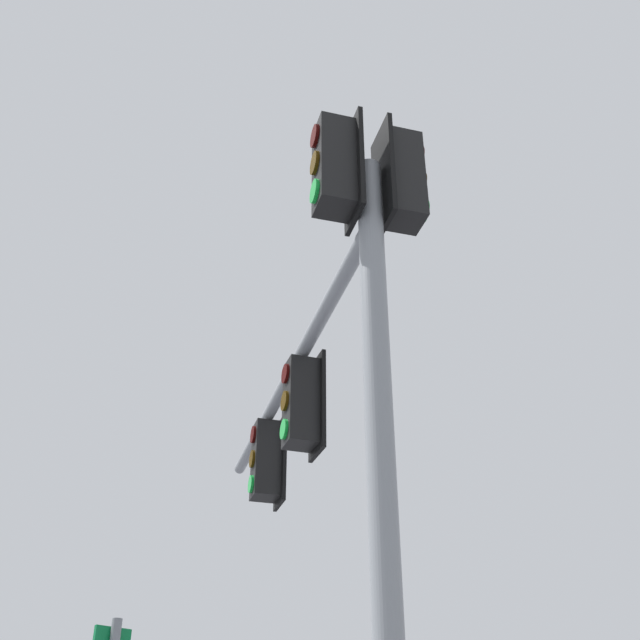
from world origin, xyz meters
name	(u,v)px	position (x,y,z in m)	size (l,w,h in m)	color
signal_mast_assembly	(330,385)	(0.64, 0.59, 4.87)	(0.96, 5.79, 6.77)	gray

